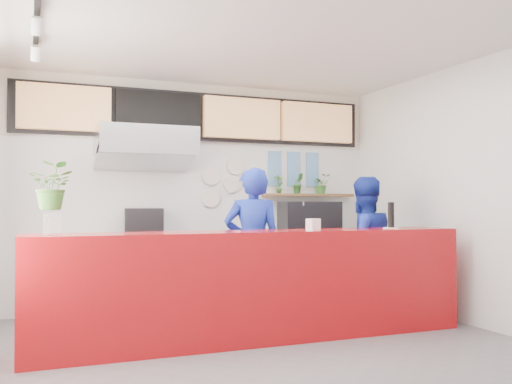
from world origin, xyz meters
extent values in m
plane|color=slate|center=(0.00, 0.00, 0.00)|extent=(5.00, 5.00, 0.00)
plane|color=silver|center=(0.00, 0.00, 3.00)|extent=(5.00, 5.00, 0.00)
plane|color=white|center=(0.00, 2.50, 1.50)|extent=(5.00, 0.00, 5.00)
plane|color=white|center=(2.50, 0.00, 1.50)|extent=(0.00, 5.00, 5.00)
cube|color=#A40B10|center=(0.00, 0.40, 0.55)|extent=(4.50, 0.60, 1.10)
cube|color=beige|center=(0.00, 2.49, 2.60)|extent=(5.00, 0.02, 0.80)
cube|color=#B2B5BA|center=(-0.80, 2.20, 0.45)|extent=(1.80, 0.60, 0.90)
cube|color=black|center=(-0.81, 2.20, 1.11)|extent=(0.53, 0.53, 0.42)
cube|color=#B2B5BA|center=(-0.80, 2.15, 2.15)|extent=(1.20, 0.70, 0.35)
cube|color=#B2B5BA|center=(-0.80, 2.15, 1.95)|extent=(1.20, 0.69, 0.31)
cube|color=#B2B5BA|center=(1.50, 2.20, 0.45)|extent=(1.80, 0.60, 0.90)
cube|color=black|center=(1.50, 2.20, 1.15)|extent=(0.86, 0.67, 0.50)
cube|color=silver|center=(1.50, 2.20, 1.38)|extent=(0.64, 0.52, 0.05)
cube|color=brown|center=(1.60, 2.40, 1.50)|extent=(1.40, 0.18, 0.04)
cube|color=tan|center=(-1.75, 2.38, 2.55)|extent=(1.10, 0.10, 0.55)
cube|color=black|center=(-0.59, 2.38, 2.55)|extent=(1.10, 0.10, 0.55)
cube|color=tan|center=(0.57, 2.38, 2.55)|extent=(1.10, 0.10, 0.55)
cube|color=tan|center=(1.73, 2.38, 2.55)|extent=(1.10, 0.10, 0.55)
cube|color=black|center=(0.00, 2.46, 2.55)|extent=(4.80, 0.04, 0.65)
cube|color=black|center=(-2.10, 0.00, 2.94)|extent=(0.05, 2.40, 0.04)
cylinder|color=silver|center=(0.15, 2.47, 1.75)|extent=(0.24, 0.03, 0.24)
cylinder|color=silver|center=(0.45, 2.47, 1.65)|extent=(0.24, 0.03, 0.24)
cylinder|color=silver|center=(0.15, 2.47, 1.45)|extent=(0.24, 0.03, 0.24)
cylinder|color=silver|center=(0.50, 2.47, 1.90)|extent=(0.24, 0.03, 0.24)
cube|color=#598CBF|center=(1.10, 2.48, 2.00)|extent=(0.20, 0.02, 0.25)
cube|color=#598CBF|center=(1.40, 2.48, 2.00)|extent=(0.20, 0.02, 0.25)
cube|color=#598CBF|center=(1.70, 2.48, 2.00)|extent=(0.20, 0.02, 0.25)
cube|color=#598CBF|center=(1.10, 2.48, 1.75)|extent=(0.20, 0.02, 0.25)
cube|color=#598CBF|center=(1.40, 2.48, 1.75)|extent=(0.20, 0.02, 0.25)
cube|color=#598CBF|center=(1.70, 2.48, 1.75)|extent=(0.20, 0.02, 0.25)
imported|color=#162998|center=(0.19, 1.03, 0.89)|extent=(0.76, 0.62, 1.78)
imported|color=#162998|center=(1.57, 0.91, 0.85)|extent=(0.85, 0.67, 1.70)
imported|color=#366E26|center=(1.13, 2.40, 1.65)|extent=(0.15, 0.11, 0.27)
imported|color=#366E26|center=(1.43, 2.40, 1.67)|extent=(0.17, 0.14, 0.30)
imported|color=#366E26|center=(1.80, 2.40, 1.66)|extent=(0.28, 0.25, 0.28)
cylinder|color=white|center=(-1.96, 0.35, 1.20)|extent=(0.17, 0.17, 0.19)
imported|color=#366E26|center=(-1.96, 0.35, 1.53)|extent=(0.47, 0.44, 0.42)
cube|color=white|center=(0.58, 0.30, 1.16)|extent=(0.16, 0.14, 0.12)
cylinder|color=white|center=(1.57, 0.35, 1.11)|extent=(0.22, 0.22, 0.01)
cylinder|color=black|center=(1.57, 0.35, 1.25)|extent=(0.08, 0.08, 0.28)
camera|label=1|loc=(-2.16, -4.93, 1.37)|focal=40.00mm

